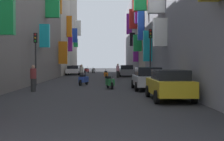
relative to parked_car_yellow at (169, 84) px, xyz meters
name	(u,v)px	position (x,y,z in m)	size (l,w,h in m)	color
ground_plane	(98,79)	(-3.86, 19.43, -0.77)	(140.00, 140.00, 0.00)	#2D2D30
building_left_mid_a	(17,8)	(-11.85, 16.26, 6.49)	(7.35, 19.35, 14.53)	slate
building_left_mid_b	(45,4)	(-11.85, 31.15, 9.79)	(6.80, 10.44, 21.13)	#BCB29E
building_left_mid_c	(58,30)	(-11.85, 42.90, 7.08)	(7.17, 13.06, 15.70)	#9E9384
building_right_mid_b	(168,21)	(4.10, 20.23, 5.77)	(7.17, 5.86, 13.08)	#B2A899
building_right_mid_c	(148,37)	(4.13, 36.27, 5.31)	(7.17, 26.27, 12.17)	gray
parked_car_yellow	(169,84)	(0.00, 0.00, 0.00)	(1.84, 4.13, 1.46)	gold
parked_car_grey	(126,71)	(-0.23, 25.84, 0.01)	(1.96, 4.20, 1.50)	slate
parked_car_green	(77,69)	(-7.78, 36.88, -0.03)	(1.88, 4.20, 1.40)	#236638
parked_car_silver	(147,78)	(-0.25, 5.65, 0.01)	(1.87, 3.94, 1.50)	#B7B7BC
parked_car_white	(73,70)	(-7.76, 31.11, -0.03)	(2.00, 4.33, 1.39)	white
scooter_blue	(84,79)	(-4.79, 10.01, -0.31)	(0.75, 1.89, 1.13)	#2D4CAD
scooter_red	(87,70)	(-6.36, 40.77, -0.31)	(0.82, 1.90, 1.13)	red
scooter_silver	(94,71)	(-5.05, 38.82, -0.31)	(0.60, 1.97, 1.13)	#ADADB2
scooter_orange	(106,74)	(-2.96, 21.19, -0.31)	(0.47, 1.85, 1.13)	orange
scooter_green	(110,82)	(-2.73, 6.69, -0.31)	(0.64, 1.75, 1.13)	#287F3D
pedestrian_crossing	(118,71)	(-1.49, 22.71, 0.07)	(0.51, 0.51, 1.69)	black
pedestrian_near_left	(82,72)	(-5.52, 17.54, 0.04)	(0.41, 0.41, 1.63)	#3F3F3F
pedestrian_near_right	(33,78)	(-7.55, 4.64, 0.06)	(0.54, 0.54, 1.66)	#313131
traffic_light_near_corner	(150,47)	(0.74, 11.07, 2.35)	(0.26, 0.34, 4.62)	#2D2D2D
traffic_light_far_corner	(36,50)	(-8.41, 9.15, 2.02)	(0.26, 0.34, 4.09)	#2D2D2D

